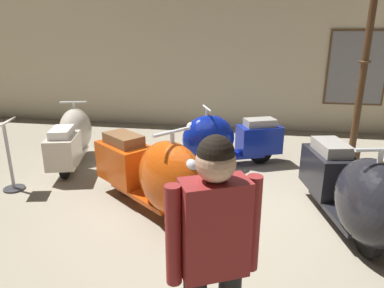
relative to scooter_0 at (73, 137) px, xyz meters
The scene contains 9 objects.
ground_plane 2.60m from the scooter_0, 31.32° to the right, with size 60.00×60.00×0.00m, color gray.
showroom_back_wall 3.82m from the scooter_0, 49.52° to the left, with size 18.00×0.63×3.22m.
scooter_0 is the anchor object (origin of this frame).
scooter_1 2.28m from the scooter_0, 38.32° to the right, with size 1.72×1.50×1.09m.
scooter_2 2.46m from the scooter_0, ahead, with size 1.65×1.03×0.98m.
scooter_3 4.22m from the scooter_0, 21.11° to the right, with size 0.87×1.84×1.09m.
lamppost 4.80m from the scooter_0, 11.32° to the left, with size 0.28×0.28×3.08m.
visitor_0 4.33m from the scooter_0, 51.59° to the right, with size 0.49×0.36×1.58m.
info_stanchion 1.16m from the scooter_0, 106.02° to the right, with size 0.32×0.38×0.99m.
Camera 1 is at (0.65, -3.68, 2.07)m, focal length 32.61 mm.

